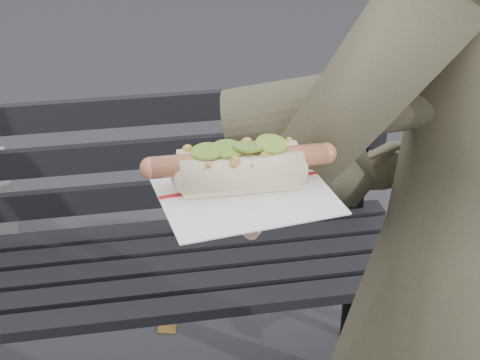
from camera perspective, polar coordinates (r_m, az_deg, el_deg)
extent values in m
cylinder|color=black|center=(2.10, 11.48, -12.99)|extent=(0.04, 0.04, 0.45)
cylinder|color=black|center=(2.35, 8.60, -7.60)|extent=(0.04, 0.04, 0.45)
cube|color=black|center=(1.83, -7.99, -10.26)|extent=(1.50, 0.07, 0.03)
cube|color=black|center=(1.90, -8.14, -8.56)|extent=(1.50, 0.07, 0.03)
cube|color=black|center=(1.97, -8.28, -6.98)|extent=(1.50, 0.07, 0.03)
cube|color=black|center=(2.04, -8.41, -5.51)|extent=(1.50, 0.07, 0.03)
cube|color=black|center=(2.12, -8.53, -4.15)|extent=(1.50, 0.07, 0.03)
cube|color=black|center=(2.13, 9.30, 2.37)|extent=(0.04, 0.03, 0.42)
cube|color=black|center=(2.09, -8.78, -1.29)|extent=(1.50, 0.02, 0.08)
cube|color=black|center=(2.03, -9.05, 1.88)|extent=(1.50, 0.02, 0.08)
cube|color=black|center=(1.97, -9.34, 5.24)|extent=(1.50, 0.02, 0.08)
imported|color=#44422D|center=(1.21, 17.05, -7.34)|extent=(0.77, 0.60, 1.84)
cylinder|color=#44422D|center=(0.98, 13.56, 6.52)|extent=(0.51, 0.23, 0.19)
cylinder|color=#D8A384|center=(0.86, 2.50, -0.62)|extent=(0.09, 0.08, 0.07)
ellipsoid|color=#D8A384|center=(0.85, 0.00, -1.48)|extent=(0.10, 0.12, 0.03)
cylinder|color=#D8A384|center=(0.82, -3.43, -2.75)|extent=(0.05, 0.02, 0.02)
cylinder|color=#D8A384|center=(0.83, -3.61, -2.04)|extent=(0.05, 0.02, 0.02)
cylinder|color=#D8A384|center=(0.85, -3.77, -1.35)|extent=(0.05, 0.02, 0.02)
cylinder|color=#D8A384|center=(0.87, -3.93, -0.69)|extent=(0.05, 0.02, 0.02)
cylinder|color=#D8A384|center=(0.80, 1.40, -3.25)|extent=(0.04, 0.05, 0.02)
cube|color=white|center=(0.84, 0.00, -0.48)|extent=(0.21, 0.21, 0.00)
cube|color=#B21E1E|center=(0.84, 0.00, -0.38)|extent=(0.19, 0.03, 0.00)
cylinder|color=#B86646|center=(0.82, 0.00, 1.52)|extent=(0.20, 0.02, 0.02)
sphere|color=#B86646|center=(0.81, -6.94, 0.93)|extent=(0.02, 0.02, 0.02)
sphere|color=#B86646|center=(0.85, 6.68, 2.06)|extent=(0.03, 0.02, 0.02)
sphere|color=#9E6B2D|center=(0.84, 1.99, 2.68)|extent=(0.01, 0.01, 0.01)
sphere|color=#9E6B2D|center=(0.80, -0.50, 1.23)|extent=(0.01, 0.01, 0.01)
sphere|color=#9E6B2D|center=(0.83, 2.80, 2.44)|extent=(0.01, 0.01, 0.01)
sphere|color=#9E6B2D|center=(0.84, -0.48, 2.26)|extent=(0.01, 0.01, 0.01)
sphere|color=#9E6B2D|center=(0.83, -2.83, 2.39)|extent=(0.01, 0.01, 0.01)
sphere|color=#9E6B2D|center=(0.81, 0.91, 0.97)|extent=(0.01, 0.01, 0.01)
sphere|color=#9E6B2D|center=(0.83, -0.18, 2.03)|extent=(0.01, 0.01, 0.01)
sphere|color=#9E6B2D|center=(0.82, -1.42, 1.64)|extent=(0.01, 0.01, 0.01)
sphere|color=#9E6B2D|center=(0.83, -1.59, 2.30)|extent=(0.01, 0.01, 0.01)
sphere|color=#9E6B2D|center=(0.82, 4.37, 1.69)|extent=(0.01, 0.01, 0.01)
sphere|color=#9E6B2D|center=(0.85, 3.82, 3.07)|extent=(0.01, 0.01, 0.01)
sphere|color=#9E6B2D|center=(0.79, -2.48, 1.22)|extent=(0.01, 0.01, 0.01)
sphere|color=#9E6B2D|center=(0.82, -3.86, 1.71)|extent=(0.01, 0.01, 0.01)
sphere|color=#9E6B2D|center=(0.80, -0.37, 1.49)|extent=(0.01, 0.01, 0.01)
sphere|color=#9E6B2D|center=(0.82, -3.41, 1.90)|extent=(0.01, 0.01, 0.01)
sphere|color=#9E6B2D|center=(0.84, -0.53, 2.49)|extent=(0.01, 0.01, 0.01)
sphere|color=#9E6B2D|center=(0.82, -0.40, 2.29)|extent=(0.01, 0.01, 0.01)
sphere|color=#9E6B2D|center=(0.83, -4.09, 2.32)|extent=(0.01, 0.01, 0.01)
sphere|color=#9E6B2D|center=(0.84, 1.91, 2.32)|extent=(0.01, 0.01, 0.01)
sphere|color=#9E6B2D|center=(0.84, -2.15, 2.29)|extent=(0.01, 0.01, 0.01)
sphere|color=#9E6B2D|center=(0.84, -2.63, 2.26)|extent=(0.01, 0.01, 0.01)
sphere|color=#9E6B2D|center=(0.81, -0.86, 1.72)|extent=(0.01, 0.01, 0.01)
sphere|color=#9E6B2D|center=(0.84, 0.54, 2.84)|extent=(0.01, 0.01, 0.01)
sphere|color=#9E6B2D|center=(0.81, -3.21, 1.39)|extent=(0.01, 0.01, 0.01)
sphere|color=#9E6B2D|center=(0.80, -2.73, 0.80)|extent=(0.01, 0.01, 0.01)
sphere|color=#9E6B2D|center=(0.81, 1.87, 1.76)|extent=(0.01, 0.01, 0.01)
sphere|color=#9E6B2D|center=(0.82, 0.79, 2.26)|extent=(0.01, 0.01, 0.01)
sphere|color=#9E6B2D|center=(0.84, 2.84, 2.79)|extent=(0.01, 0.01, 0.01)
sphere|color=#9E6B2D|center=(0.82, 2.00, 2.14)|extent=(0.01, 0.01, 0.01)
sphere|color=#9E6B2D|center=(0.81, -2.71, 0.98)|extent=(0.01, 0.01, 0.01)
cylinder|color=olive|center=(0.81, -2.58, 2.24)|extent=(0.04, 0.04, 0.01)
cylinder|color=olive|center=(0.82, -0.99, 2.43)|extent=(0.04, 0.04, 0.01)
cylinder|color=olive|center=(0.82, 0.65, 2.61)|extent=(0.04, 0.04, 0.01)
cylinder|color=olive|center=(0.83, 2.44, 2.81)|extent=(0.04, 0.04, 0.01)
cube|color=brown|center=(3.10, 15.87, -3.54)|extent=(0.08, 0.09, 0.00)
cube|color=brown|center=(3.15, -2.05, -1.68)|extent=(0.08, 0.10, 0.00)
cube|color=brown|center=(2.49, -5.69, -11.43)|extent=(0.07, 0.05, 0.00)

